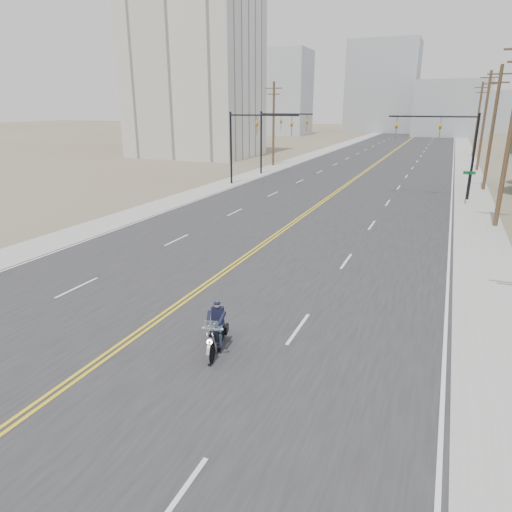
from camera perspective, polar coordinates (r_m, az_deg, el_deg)
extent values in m
plane|color=#776D56|center=(15.44, -17.98, -11.73)|extent=(400.00, 400.00, 0.00)
cube|color=#303033|center=(80.78, 16.40, 12.15)|extent=(20.00, 200.00, 0.01)
cube|color=#A5A5A0|center=(82.88, 8.31, 12.82)|extent=(3.00, 200.00, 0.01)
cube|color=#A5A5A0|center=(80.29, 24.70, 11.22)|extent=(3.00, 200.00, 0.01)
cylinder|color=black|center=(46.69, -3.15, 13.27)|extent=(0.20, 0.20, 7.00)
cylinder|color=black|center=(45.12, 0.98, 17.19)|extent=(7.00, 0.14, 0.14)
imported|color=#BF8C0C|center=(45.40, 0.12, 16.38)|extent=(0.21, 0.26, 1.30)
imported|color=#BF8C0C|center=(44.17, 4.49, 16.28)|extent=(0.21, 0.26, 1.30)
cylinder|color=black|center=(42.13, 25.51, 11.05)|extent=(0.20, 0.20, 7.00)
cylinder|color=black|center=(41.95, 21.19, 15.96)|extent=(7.00, 0.14, 0.14)
imported|color=#BF8C0C|center=(41.94, 22.07, 14.97)|extent=(0.21, 0.26, 1.30)
imported|color=#BF8C0C|center=(42.17, 17.17, 15.47)|extent=(0.21, 0.26, 1.30)
cylinder|color=black|center=(53.98, 0.64, 13.95)|extent=(0.20, 0.20, 7.00)
cylinder|color=black|center=(52.79, 3.82, 17.30)|extent=(6.00, 0.14, 0.14)
imported|color=#BF8C0C|center=(53.00, 3.16, 16.61)|extent=(0.21, 0.26, 1.30)
imported|color=#BF8C0C|center=(52.07, 6.41, 16.50)|extent=(0.21, 0.26, 1.30)
cylinder|color=black|center=(40.41, 24.89, 7.72)|extent=(0.06, 0.06, 2.60)
cube|color=#0C5926|center=(40.25, 25.12, 9.40)|extent=(0.90, 0.03, 0.25)
cylinder|color=brown|center=(33.12, 29.17, 12.98)|extent=(0.30, 0.30, 11.50)
cylinder|color=brown|center=(48.06, 27.44, 13.87)|extent=(0.30, 0.30, 11.00)
cube|color=brown|center=(48.10, 28.30, 19.41)|extent=(2.20, 0.12, 0.12)
cube|color=brown|center=(48.07, 28.17, 18.59)|extent=(1.60, 0.12, 0.12)
cylinder|color=brown|center=(63.02, 26.60, 14.78)|extent=(0.30, 0.30, 11.50)
cube|color=brown|center=(63.08, 27.26, 19.23)|extent=(2.20, 0.12, 0.12)
cube|color=brown|center=(63.05, 27.17, 18.60)|extent=(1.60, 0.12, 0.12)
cylinder|color=brown|center=(80.00, 25.96, 15.01)|extent=(0.30, 0.30, 11.00)
cube|color=brown|center=(80.02, 26.45, 18.35)|extent=(2.20, 0.12, 0.12)
cube|color=brown|center=(80.00, 26.37, 17.85)|extent=(1.60, 0.12, 0.12)
cylinder|color=brown|center=(61.88, 2.20, 16.10)|extent=(0.30, 0.30, 10.50)
cube|color=brown|center=(61.88, 2.25, 20.22)|extent=(2.20, 0.12, 0.12)
cube|color=brown|center=(61.86, 2.25, 19.57)|extent=(1.60, 0.12, 0.12)
cube|color=silver|center=(75.19, -7.79, 23.76)|extent=(18.00, 14.00, 30.00)
cube|color=#B7BCC6|center=(132.54, 3.36, 19.66)|extent=(14.00, 12.00, 22.00)
cube|color=#ADB2B7|center=(134.91, 23.16, 16.59)|extent=(18.00, 14.00, 14.00)
cube|color=#ADB2B7|center=(151.50, 15.52, 19.64)|extent=(20.00, 15.00, 26.00)
cube|color=#ADB2B7|center=(151.91, -0.30, 18.36)|extent=(12.00, 12.00, 16.00)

